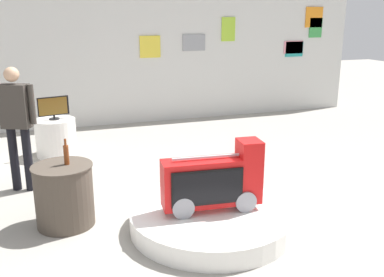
# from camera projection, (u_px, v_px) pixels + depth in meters

# --- Properties ---
(ground_plane) EXTENTS (30.00, 30.00, 0.00)m
(ground_plane) POSITION_uv_depth(u_px,v_px,m) (211.00, 213.00, 5.48)
(ground_plane) COLOR #9E998E
(back_wall_display) EXTENTS (11.08, 0.13, 2.84)m
(back_wall_display) POSITION_uv_depth(u_px,v_px,m) (131.00, 60.00, 9.67)
(back_wall_display) COLOR silver
(back_wall_display) RESTS_ON ground
(main_display_pedestal) EXTENTS (1.89, 1.89, 0.23)m
(main_display_pedestal) POSITION_uv_depth(u_px,v_px,m) (211.00, 219.00, 5.09)
(main_display_pedestal) COLOR white
(main_display_pedestal) RESTS_ON ground
(novelty_firetruck_tv) EXTENTS (1.16, 0.43, 0.81)m
(novelty_firetruck_tv) POSITION_uv_depth(u_px,v_px,m) (214.00, 183.00, 4.96)
(novelty_firetruck_tv) COLOR gray
(novelty_firetruck_tv) RESTS_ON main_display_pedestal
(display_pedestal_left_rear) EXTENTS (0.70, 0.70, 0.65)m
(display_pedestal_left_rear) POSITION_uv_depth(u_px,v_px,m) (56.00, 137.00, 7.65)
(display_pedestal_left_rear) COLOR white
(display_pedestal_left_rear) RESTS_ON ground
(tv_on_left_rear) EXTENTS (0.52, 0.18, 0.40)m
(tv_on_left_rear) POSITION_uv_depth(u_px,v_px,m) (53.00, 107.00, 7.50)
(tv_on_left_rear) COLOR black
(tv_on_left_rear) RESTS_ON display_pedestal_left_rear
(side_table_round) EXTENTS (0.70, 0.70, 0.74)m
(side_table_round) POSITION_uv_depth(u_px,v_px,m) (64.00, 195.00, 5.10)
(side_table_round) COLOR #4C4238
(side_table_round) RESTS_ON ground
(bottle_on_side_table) EXTENTS (0.06, 0.06, 0.31)m
(bottle_on_side_table) POSITION_uv_depth(u_px,v_px,m) (66.00, 154.00, 5.00)
(bottle_on_side_table) COLOR brown
(bottle_on_side_table) RESTS_ON side_table_round
(shopper_browsing_near_truck) EXTENTS (0.52, 0.34, 1.74)m
(shopper_browsing_near_truck) POSITION_uv_depth(u_px,v_px,m) (17.00, 120.00, 5.95)
(shopper_browsing_near_truck) COLOR black
(shopper_browsing_near_truck) RESTS_ON ground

